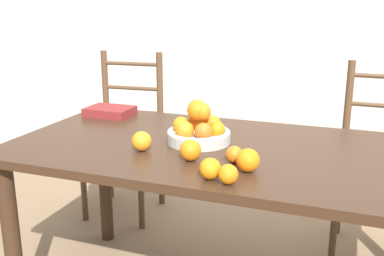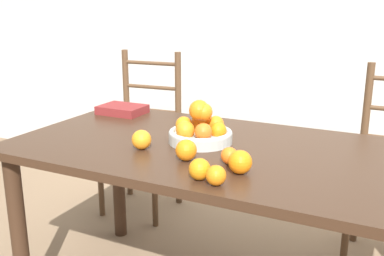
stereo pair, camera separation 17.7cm
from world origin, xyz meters
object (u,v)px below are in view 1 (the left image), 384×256
(orange_loose_1, at_px, (142,141))
(orange_loose_2, at_px, (210,169))
(chair_left, at_px, (125,139))
(orange_loose_5, at_px, (234,154))
(fruit_bowl, at_px, (198,129))
(orange_loose_0, at_px, (248,160))
(book_stack, at_px, (110,111))
(orange_loose_3, at_px, (228,174))
(orange_loose_4, at_px, (190,150))
(chair_right, at_px, (380,168))

(orange_loose_1, distance_m, orange_loose_2, 0.39)
(chair_left, bearing_deg, orange_loose_5, -48.36)
(fruit_bowl, distance_m, orange_loose_0, 0.38)
(orange_loose_1, relative_size, chair_left, 0.08)
(fruit_bowl, distance_m, orange_loose_2, 0.41)
(orange_loose_0, bearing_deg, fruit_bowl, 136.03)
(orange_loose_2, xyz_separation_m, orange_loose_5, (0.03, 0.18, -0.01))
(orange_loose_5, height_order, book_stack, orange_loose_5)
(orange_loose_2, xyz_separation_m, book_stack, (-0.75, 0.65, -0.02))
(book_stack, bearing_deg, orange_loose_3, -39.21)
(fruit_bowl, bearing_deg, orange_loose_4, -77.87)
(fruit_bowl, bearing_deg, book_stack, 154.47)
(orange_loose_4, bearing_deg, fruit_bowl, 102.13)
(chair_left, height_order, chair_right, same)
(chair_right, bearing_deg, orange_loose_5, -119.39)
(orange_loose_1, height_order, orange_loose_5, orange_loose_1)
(orange_loose_3, bearing_deg, orange_loose_0, 75.77)
(orange_loose_0, distance_m, orange_loose_5, 0.10)
(fruit_bowl, distance_m, chair_left, 1.10)
(orange_loose_0, height_order, orange_loose_4, orange_loose_0)
(book_stack, bearing_deg, chair_right, 18.84)
(orange_loose_3, xyz_separation_m, book_stack, (-0.82, 0.67, -0.01))
(orange_loose_3, xyz_separation_m, chair_right, (0.51, 1.12, -0.31))
(orange_loose_5, distance_m, chair_right, 1.12)
(orange_loose_4, bearing_deg, chair_left, 129.87)
(orange_loose_4, distance_m, chair_right, 1.23)
(fruit_bowl, distance_m, orange_loose_1, 0.25)
(orange_loose_3, bearing_deg, orange_loose_4, 138.82)
(chair_right, bearing_deg, chair_left, -178.73)
(orange_loose_0, bearing_deg, chair_left, 135.80)
(orange_loose_3, distance_m, book_stack, 1.06)
(fruit_bowl, relative_size, orange_loose_1, 3.39)
(orange_loose_5, bearing_deg, chair_right, 59.35)
(orange_loose_3, bearing_deg, orange_loose_1, 153.10)
(orange_loose_5, bearing_deg, orange_loose_3, -80.31)
(chair_left, relative_size, chair_right, 1.00)
(orange_loose_3, relative_size, orange_loose_5, 1.06)
(orange_loose_3, relative_size, chair_left, 0.06)
(orange_loose_1, distance_m, orange_loose_4, 0.22)
(fruit_bowl, height_order, orange_loose_1, fruit_bowl)
(chair_right, bearing_deg, orange_loose_4, -125.01)
(fruit_bowl, relative_size, orange_loose_0, 3.23)
(orange_loose_2, height_order, orange_loose_5, orange_loose_2)
(orange_loose_2, relative_size, orange_loose_4, 0.91)
(orange_loose_2, relative_size, chair_right, 0.07)
(orange_loose_0, distance_m, orange_loose_2, 0.15)
(orange_loose_1, relative_size, orange_loose_2, 1.07)
(orange_loose_0, relative_size, chair_left, 0.08)
(fruit_bowl, xyz_separation_m, orange_loose_3, (0.24, -0.39, -0.02))
(orange_loose_3, distance_m, chair_right, 1.27)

